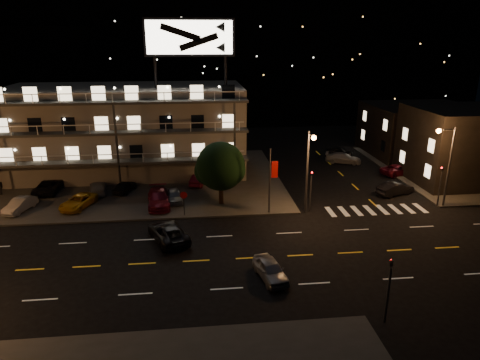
{
  "coord_description": "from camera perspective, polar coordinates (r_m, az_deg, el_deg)",
  "views": [
    {
      "loc": [
        -1.77,
        -28.76,
        15.93
      ],
      "look_at": [
        2.18,
        8.0,
        3.62
      ],
      "focal_mm": 32.0,
      "sensor_mm": 36.0,
      "label": 1
    }
  ],
  "objects": [
    {
      "name": "ground",
      "position": [
        32.93,
        -2.33,
        -10.54
      ],
      "size": [
        140.0,
        140.0,
        0.0
      ],
      "primitive_type": "plane",
      "color": "black",
      "rests_on": "ground"
    },
    {
      "name": "lot_car_3",
      "position": [
        42.95,
        -10.8,
        -2.42
      ],
      "size": [
        2.58,
        5.34,
        1.5
      ],
      "primitive_type": "imported",
      "rotation": [
        0.0,
        0.0,
        0.09
      ],
      "color": "maroon",
      "rests_on": "curb_nw"
    },
    {
      "name": "side_car_1",
      "position": [
        55.73,
        20.37,
        1.29
      ],
      "size": [
        4.93,
        3.29,
        1.26
      ],
      "primitive_type": "imported",
      "rotation": [
        0.0,
        0.0,
        1.86
      ],
      "color": "maroon",
      "rests_on": "ground"
    },
    {
      "name": "stop_sign",
      "position": [
        39.97,
        -7.51,
        -2.6
      ],
      "size": [
        0.91,
        0.11,
        2.61
      ],
      "color": "#2D2D30",
      "rests_on": "ground"
    },
    {
      "name": "banner_north",
      "position": [
        39.8,
        4.09,
        0.05
      ],
      "size": [
        0.83,
        0.16,
        6.4
      ],
      "color": "#2D2D30",
      "rests_on": "ground"
    },
    {
      "name": "road_car_east",
      "position": [
        30.38,
        4.08,
        -11.82
      ],
      "size": [
        2.32,
        4.12,
        1.32
      ],
      "primitive_type": "imported",
      "rotation": [
        0.0,
        0.0,
        0.21
      ],
      "color": "gray",
      "rests_on": "ground"
    },
    {
      "name": "side_bldg_front",
      "position": [
        56.11,
        28.6,
        4.13
      ],
      "size": [
        14.06,
        10.0,
        8.5
      ],
      "color": "black",
      "rests_on": "ground"
    },
    {
      "name": "signal_ne",
      "position": [
        46.17,
        25.18,
        -0.22
      ],
      "size": [
        0.27,
        0.2,
        4.6
      ],
      "color": "#2D2D30",
      "rests_on": "ground"
    },
    {
      "name": "side_bldg_back",
      "position": [
        66.22,
        22.79,
        6.16
      ],
      "size": [
        14.06,
        12.0,
        7.0
      ],
      "color": "black",
      "rests_on": "ground"
    },
    {
      "name": "hill_backdrop",
      "position": [
        97.73,
        -8.91,
        15.63
      ],
      "size": [
        120.0,
        25.0,
        24.0
      ],
      "color": "black",
      "rests_on": "ground"
    },
    {
      "name": "lot_car_1",
      "position": [
        46.01,
        -27.3,
        -2.97
      ],
      "size": [
        2.36,
        4.03,
        1.25
      ],
      "primitive_type": "imported",
      "rotation": [
        0.0,
        0.0,
        -0.29
      ],
      "color": "gray",
      "rests_on": "curb_nw"
    },
    {
      "name": "road_car_west",
      "position": [
        35.94,
        -9.53,
        -6.9
      ],
      "size": [
        4.1,
        5.72,
        1.45
      ],
      "primitive_type": "imported",
      "rotation": [
        0.0,
        0.0,
        3.51
      ],
      "color": "black",
      "rests_on": "ground"
    },
    {
      "name": "side_car_3",
      "position": [
        62.19,
        13.11,
        3.69
      ],
      "size": [
        4.06,
        2.84,
        1.28
      ],
      "primitive_type": "imported",
      "rotation": [
        0.0,
        0.0,
        1.18
      ],
      "color": "black",
      "rests_on": "ground"
    },
    {
      "name": "lot_car_8",
      "position": [
        47.56,
        -15.13,
        -0.85
      ],
      "size": [
        2.44,
        3.85,
        1.22
      ],
      "primitive_type": "imported",
      "rotation": [
        0.0,
        0.0,
        2.84
      ],
      "color": "black",
      "rests_on": "curb_nw"
    },
    {
      "name": "tree",
      "position": [
        41.82,
        -2.65,
        1.66
      ],
      "size": [
        5.0,
        4.81,
        6.3
      ],
      "color": "black",
      "rests_on": "curb_nw"
    },
    {
      "name": "curb_ne",
      "position": [
        60.32,
        25.93,
        1.27
      ],
      "size": [
        16.0,
        24.0,
        0.15
      ],
      "primitive_type": "cube",
      "color": "#353633",
      "rests_on": "ground"
    },
    {
      "name": "curb_nw",
      "position": [
        52.71,
        -19.25,
        -0.16
      ],
      "size": [
        44.0,
        24.0,
        0.15
      ],
      "primitive_type": "cube",
      "color": "#353633",
      "rests_on": "ground"
    },
    {
      "name": "lot_car_4",
      "position": [
        43.77,
        -8.77,
        -2.09
      ],
      "size": [
        1.99,
        3.78,
        1.23
      ],
      "primitive_type": "imported",
      "rotation": [
        0.0,
        0.0,
        0.16
      ],
      "color": "gray",
      "rests_on": "curb_nw"
    },
    {
      "name": "streetlight_ne",
      "position": [
        45.45,
        25.86,
        2.57
      ],
      "size": [
        1.92,
        0.44,
        8.0
      ],
      "color": "#2D2D30",
      "rests_on": "ground"
    },
    {
      "name": "signal_nw",
      "position": [
        41.02,
        9.43,
        -0.86
      ],
      "size": [
        0.2,
        0.27,
        4.6
      ],
      "color": "#2D2D30",
      "rests_on": "ground"
    },
    {
      "name": "streetlight_nc",
      "position": [
        39.66,
        9.13,
        2.11
      ],
      "size": [
        0.44,
        1.92,
        8.0
      ],
      "color": "#2D2D30",
      "rests_on": "ground"
    },
    {
      "name": "side_car_2",
      "position": [
        58.84,
        13.6,
        2.86
      ],
      "size": [
        5.05,
        3.48,
        1.36
      ],
      "primitive_type": "imported",
      "rotation": [
        0.0,
        0.0,
        1.2
      ],
      "color": "gray",
      "rests_on": "ground"
    },
    {
      "name": "lot_car_2",
      "position": [
        44.64,
        -20.77,
        -2.71
      ],
      "size": [
        3.42,
        4.82,
        1.22
      ],
      "primitive_type": "imported",
      "rotation": [
        0.0,
        0.0,
        -0.35
      ],
      "color": "orange",
      "rests_on": "curb_nw"
    },
    {
      "name": "lot_car_7",
      "position": [
        48.0,
        -18.44,
        -0.99
      ],
      "size": [
        2.54,
        4.52,
        1.24
      ],
      "primitive_type": "imported",
      "rotation": [
        0.0,
        0.0,
        3.34
      ],
      "color": "gray",
      "rests_on": "curb_nw"
    },
    {
      "name": "side_car_0",
      "position": [
        48.45,
        19.99,
        -1.08
      ],
      "size": [
        4.44,
        2.76,
        1.38
      ],
      "primitive_type": "imported",
      "rotation": [
        0.0,
        0.0,
        1.91
      ],
      "color": "black",
      "rests_on": "ground"
    },
    {
      "name": "lot_car_9",
      "position": [
        48.53,
        -5.38,
        0.12
      ],
      "size": [
        2.51,
        3.99,
        1.24
      ],
      "primitive_type": "imported",
      "rotation": [
        0.0,
        0.0,
        2.8
      ],
      "color": "maroon",
      "rests_on": "curb_nw"
    },
    {
      "name": "signal_sw",
      "position": [
        26.56,
        19.27,
        -12.95
      ],
      "size": [
        0.2,
        0.27,
        4.6
      ],
      "color": "#2D2D30",
      "rests_on": "ground"
    },
    {
      "name": "lot_car_6",
      "position": [
        50.2,
        -24.17,
        -0.77
      ],
      "size": [
        2.31,
        4.91,
        1.36
      ],
      "primitive_type": "imported",
      "rotation": [
        0.0,
        0.0,
        3.13
      ],
      "color": "black",
      "rests_on": "curb_nw"
    },
    {
      "name": "motel",
      "position": [
        54.32,
        -14.77,
        6.56
      ],
      "size": [
        28.0,
        13.8,
        18.1
      ],
      "color": "gray",
      "rests_on": "ground"
    }
  ]
}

